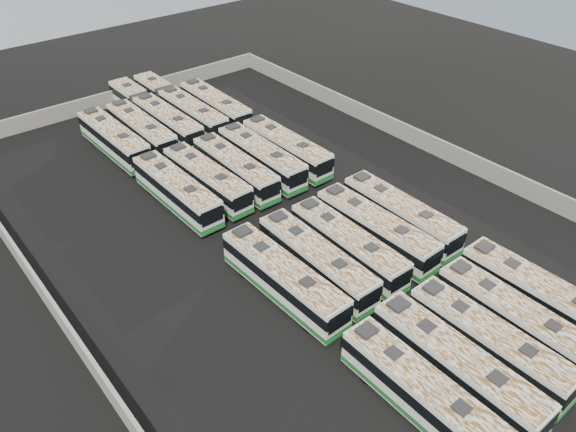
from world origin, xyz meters
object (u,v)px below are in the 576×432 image
object	(u,v)px
bus_front_far_left	(423,394)
bus_midback_center	(235,169)
bus_midfront_left	(316,261)
bus_back_far_right	(215,106)
bus_midback_right	(261,158)
bus_front_left	(456,367)
bus_back_center	(154,113)
bus_midfront_far_right	(401,215)
bus_midback_far_right	(286,148)
bus_back_far_left	(114,139)
bus_back_left	(142,130)
bus_front_right	(514,319)
bus_midfront_far_left	(283,279)
bus_midback_far_left	(177,190)
bus_midfront_right	(376,230)
bus_front_center	(489,342)
bus_midback_left	(207,179)
bus_back_right	(179,106)
bus_midfront_center	(348,246)
bus_front_far_right	(540,297)

from	to	relation	value
bus_front_far_left	bus_midback_center	xyz separation A→B (m)	(7.17, 31.52, 0.01)
bus_midfront_left	bus_back_far_right	world-z (taller)	bus_back_far_right
bus_midback_right	bus_back_far_right	size ratio (longest dim) A/B	1.00
bus_front_left	bus_midback_center	world-z (taller)	bus_front_left
bus_back_center	bus_back_far_right	world-z (taller)	bus_back_far_right
bus_midback_center	bus_midback_right	xyz separation A→B (m)	(3.55, 0.06, 0.05)
bus_front_left	bus_midfront_far_right	bearing A→B (deg)	53.99
bus_midfront_far_right	bus_midback_far_right	world-z (taller)	bus_midback_far_right
bus_front_left	bus_midback_right	distance (m)	32.43
bus_midfront_far_right	bus_back_far_left	distance (m)	34.60
bus_back_left	bus_back_far_left	bearing A→B (deg)	-179.22
bus_front_right	bus_midback_right	xyz separation A→B (m)	(0.06, 31.58, 0.07)
bus_midback_far_right	bus_midfront_left	bearing A→B (deg)	-122.17
bus_midfront_far_left	bus_midfront_left	xyz separation A→B (m)	(3.62, 0.01, -0.05)
bus_midfront_far_left	bus_midback_far_left	size ratio (longest dim) A/B	1.01
bus_back_far_left	bus_back_left	bearing A→B (deg)	-0.67
bus_front_far_left	bus_midfront_right	size ratio (longest dim) A/B	0.97
bus_front_left	bus_back_left	world-z (taller)	bus_front_left
bus_back_left	bus_back_center	xyz separation A→B (m)	(3.57, 3.46, -0.04)
bus_front_center	bus_midback_center	bearing A→B (deg)	89.34
bus_midback_left	bus_midback_right	distance (m)	7.07
bus_front_right	bus_back_far_left	xyz separation A→B (m)	(-10.67, 45.96, 0.08)
bus_front_center	bus_back_right	size ratio (longest dim) A/B	0.64
bus_midfront_center	bus_midback_center	xyz separation A→B (m)	(-0.01, 17.20, 0.00)
bus_midback_center	bus_back_far_right	world-z (taller)	bus_back_far_right
bus_front_left	bus_midback_left	size ratio (longest dim) A/B	1.04
bus_midfront_center	bus_back_far_left	world-z (taller)	bus_back_far_left
bus_front_center	bus_front_right	xyz separation A→B (m)	(3.47, 0.13, -0.00)
bus_midfront_far_right	bus_midfront_center	bearing A→B (deg)	-177.77
bus_front_left	bus_midback_far_left	xyz separation A→B (m)	(-3.44, 31.70, -0.03)
bus_midfront_center	bus_midback_center	world-z (taller)	bus_midback_center
bus_front_right	bus_midback_far_left	size ratio (longest dim) A/B	0.97
bus_midfront_center	bus_midfront_right	xyz separation A→B (m)	(3.60, 0.03, 0.04)
bus_front_left	bus_midfront_left	world-z (taller)	bus_front_left
bus_midfront_left	bus_back_right	world-z (taller)	bus_midfront_left
bus_midback_center	bus_back_right	bearing A→B (deg)	79.54
bus_midback_right	bus_front_far_right	bearing A→B (deg)	-82.64
bus_midback_far_left	bus_back_center	world-z (taller)	bus_midback_far_left
bus_midfront_center	bus_midfront_far_right	bearing A→B (deg)	2.74
bus_midfront_center	bus_midback_center	size ratio (longest dim) A/B	1.00
bus_midfront_center	bus_back_right	size ratio (longest dim) A/B	0.65
bus_front_right	bus_midback_center	distance (m)	31.72
bus_front_far_left	bus_midfront_center	distance (m)	16.01
bus_midfront_right	bus_midback_far_left	size ratio (longest dim) A/B	1.00
bus_midfront_center	bus_midback_far_left	world-z (taller)	bus_midback_far_left
bus_front_far_left	bus_midfront_far_right	size ratio (longest dim) A/B	0.98
bus_midback_far_left	bus_back_left	world-z (taller)	bus_back_left
bus_midfront_far_right	bus_back_center	size ratio (longest dim) A/B	0.65
bus_front_center	bus_midback_right	distance (m)	31.91
bus_midfront_far_left	bus_midfront_center	world-z (taller)	bus_midfront_far_left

